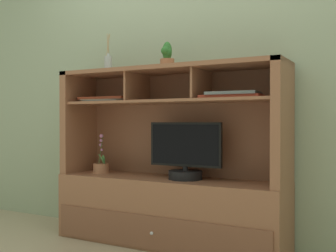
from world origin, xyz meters
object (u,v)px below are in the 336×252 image
object	(u,v)px
tv_monitor	(185,156)
magazine_stack_centre	(232,95)
media_console	(169,189)
potted_succulent	(167,56)
potted_orchid	(101,167)
diffuser_bottle	(108,64)
magazine_stack_left	(108,99)

from	to	relation	value
tv_monitor	magazine_stack_centre	xyz separation A→B (m)	(0.36, -0.05, 0.42)
media_console	magazine_stack_centre	distance (m)	0.83
media_console	potted_succulent	xyz separation A→B (m)	(-0.00, -0.02, 0.95)
tv_monitor	potted_orchid	distance (m)	0.75
media_console	potted_orchid	bearing A→B (deg)	-179.66
diffuser_bottle	magazine_stack_centre	bearing A→B (deg)	-4.02
potted_orchid	magazine_stack_centre	xyz separation A→B (m)	(1.11, -0.05, 0.53)
tv_monitor	potted_succulent	world-z (taller)	potted_succulent
tv_monitor	diffuser_bottle	xyz separation A→B (m)	(-0.69, 0.03, 0.70)
potted_orchid	media_console	bearing A→B (deg)	0.34
tv_monitor	media_console	bearing A→B (deg)	176.61
potted_orchid	potted_succulent	xyz separation A→B (m)	(0.60, -0.01, 0.83)
potted_orchid	diffuser_bottle	xyz separation A→B (m)	(0.05, 0.02, 0.82)
potted_orchid	magazine_stack_left	bearing A→B (deg)	5.80
tv_monitor	magazine_stack_centre	distance (m)	0.55
potted_succulent	diffuser_bottle	bearing A→B (deg)	176.56
potted_orchid	diffuser_bottle	bearing A→B (deg)	21.05
media_console	potted_succulent	distance (m)	0.95
media_console	potted_orchid	size ratio (longest dim) A/B	5.49
potted_succulent	magazine_stack_centre	bearing A→B (deg)	-4.64
media_console	diffuser_bottle	xyz separation A→B (m)	(-0.55, 0.02, 0.94)
magazine_stack_centre	diffuser_bottle	xyz separation A→B (m)	(-1.05, 0.07, 0.28)
diffuser_bottle	potted_succulent	bearing A→B (deg)	-3.44
potted_orchid	tv_monitor	bearing A→B (deg)	-0.36
diffuser_bottle	potted_succulent	distance (m)	0.55
tv_monitor	magazine_stack_centre	size ratio (longest dim) A/B	1.34
magazine_stack_left	magazine_stack_centre	world-z (taller)	magazine_stack_centre
potted_orchid	magazine_stack_left	world-z (taller)	magazine_stack_left
diffuser_bottle	media_console	bearing A→B (deg)	-1.81
tv_monitor	diffuser_bottle	world-z (taller)	diffuser_bottle
tv_monitor	diffuser_bottle	bearing A→B (deg)	177.87
magazine_stack_left	magazine_stack_centre	size ratio (longest dim) A/B	1.02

